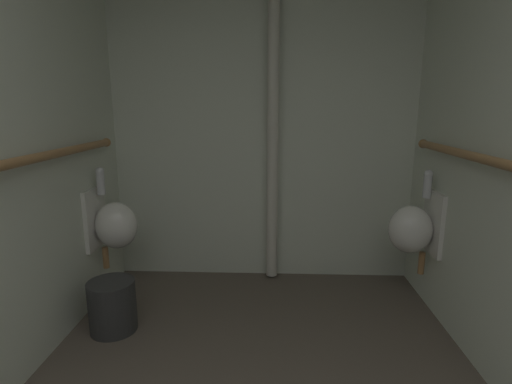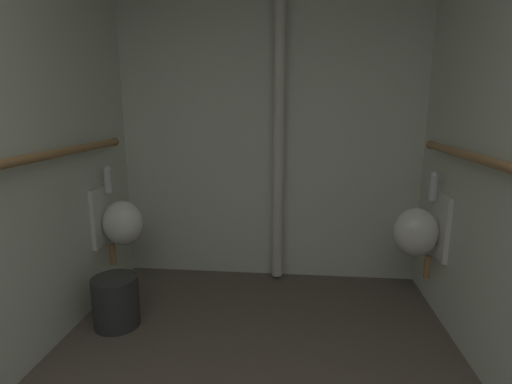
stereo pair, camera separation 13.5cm
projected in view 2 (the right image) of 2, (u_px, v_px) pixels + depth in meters
wall_back at (270, 120)px, 3.19m from camera, size 2.56×0.06×2.64m
urinal_left_mid at (120, 221)px, 2.92m from camera, size 0.32×0.30×0.76m
urinal_right_mid at (419, 231)px, 2.70m from camera, size 0.32×0.30×0.76m
standpipe_back_wall at (279, 120)px, 3.07m from camera, size 0.09×0.09×2.59m
waste_bin at (116, 302)px, 2.60m from camera, size 0.30×0.30×0.34m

